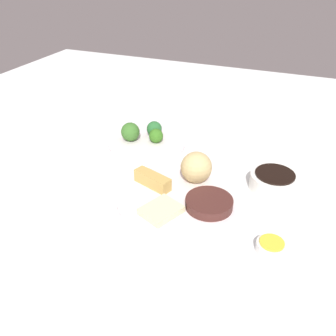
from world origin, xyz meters
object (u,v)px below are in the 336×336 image
object	(u,v)px
sauce_ramekin_hot_mustard	(271,247)
main_plate	(179,198)
broccoli_plate	(147,143)
soy_sauce_bowl	(274,182)

from	to	relation	value
sauce_ramekin_hot_mustard	main_plate	bearing A→B (deg)	-110.96
broccoli_plate	sauce_ramekin_hot_mustard	xyz separation A→B (m)	(0.30, 0.40, 0.00)
broccoli_plate	main_plate	bearing A→B (deg)	40.07
main_plate	sauce_ramekin_hot_mustard	xyz separation A→B (m)	(0.08, 0.22, 0.00)
broccoli_plate	soy_sauce_bowl	world-z (taller)	soy_sauce_bowl
main_plate	sauce_ramekin_hot_mustard	distance (m)	0.23
broccoli_plate	sauce_ramekin_hot_mustard	distance (m)	0.50
main_plate	broccoli_plate	xyz separation A→B (m)	(-0.22, -0.18, -0.00)
sauce_ramekin_hot_mustard	broccoli_plate	bearing A→B (deg)	-126.93
main_plate	soy_sauce_bowl	bearing A→B (deg)	124.51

